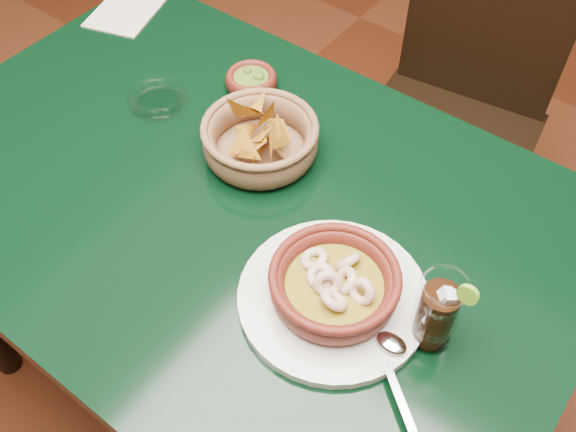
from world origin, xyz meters
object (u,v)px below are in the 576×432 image
Objects in this scene: dining_chair at (456,112)px; cola_drink at (437,312)px; dining_table at (233,229)px; chip_basket at (260,139)px; shrimp_plate at (334,288)px.

cola_drink is at bearing -68.90° from dining_chair.
dining_chair is at bearing 80.63° from dining_table.
dining_table is 7.88× the size of cola_drink.
dining_table is 0.44m from cola_drink.
cola_drink is at bearing -5.22° from dining_table.
dining_chair is 0.86m from cola_drink.
chip_basket reaches higher than dining_table.
chip_basket is at bearing 147.68° from shrimp_plate.
shrimp_plate is at bearing -79.45° from dining_chair.
shrimp_plate is 1.50× the size of chip_basket.
dining_table is at bearing -99.37° from dining_chair.
chip_basket reaches higher than shrimp_plate.
chip_basket is (-0.01, 0.10, 0.14)m from dining_table.
cola_drink reaches higher than chip_basket.
dining_table is at bearing -82.27° from chip_basket.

